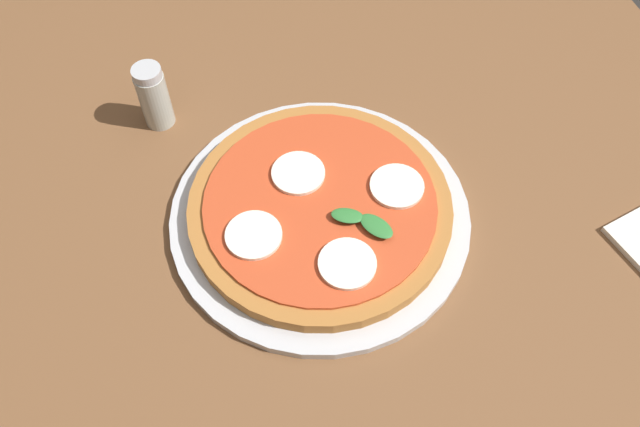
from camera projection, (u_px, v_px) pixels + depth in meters
ground_plane at (334, 394)px, 1.40m from camera, size 6.00×6.00×0.00m
dining_table at (342, 236)px, 0.86m from camera, size 1.33×1.07×0.75m
serving_tray at (320, 215)px, 0.76m from camera, size 0.35×0.35×0.01m
pizza at (320, 207)px, 0.74m from camera, size 0.31×0.31×0.03m
pepper_shaker at (154, 96)px, 0.81m from camera, size 0.04×0.04×0.09m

